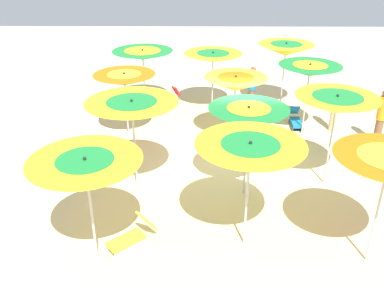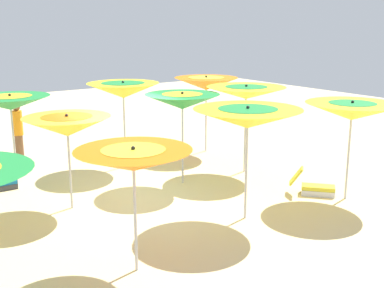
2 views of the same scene
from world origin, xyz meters
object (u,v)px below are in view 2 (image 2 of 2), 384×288
object	(u,v)px
beach_umbrella_0	(352,111)
beach_umbrella_3	(248,118)
beach_umbrella_8	(10,103)
beachgoer_1	(18,131)
beach_umbrella_7	(67,126)
beach_umbrella_5	(123,90)
beach_umbrella_6	(134,160)
beach_umbrella_1	(246,93)
beach_umbrella_4	(182,101)
lounger_2	(314,186)
beach_umbrella_2	(206,83)

from	to	relation	value
beach_umbrella_0	beach_umbrella_3	world-z (taller)	beach_umbrella_3
beach_umbrella_8	beachgoer_1	bearing A→B (deg)	-18.78
beach_umbrella_7	beach_umbrella_5	bearing A→B (deg)	-48.80
beach_umbrella_3	beach_umbrella_6	size ratio (longest dim) A/B	1.12
beach_umbrella_3	beach_umbrella_8	world-z (taller)	beach_umbrella_3
beach_umbrella_3	beach_umbrella_5	size ratio (longest dim) A/B	0.98
beach_umbrella_1	beach_umbrella_3	size ratio (longest dim) A/B	1.01
beach_umbrella_4	lounger_2	bearing A→B (deg)	-141.51
beach_umbrella_0	beach_umbrella_6	distance (m)	5.91
beach_umbrella_5	beachgoer_1	bearing A→B (deg)	46.23
beach_umbrella_5	beach_umbrella_3	bearing A→B (deg)	-177.33
lounger_2	beachgoer_1	xyz separation A→B (m)	(7.23, 5.06, 0.75)
beach_umbrella_8	lounger_2	xyz separation A→B (m)	(-5.01, -5.81, -1.98)
beach_umbrella_5	beach_umbrella_0	bearing A→B (deg)	-151.35
beach_umbrella_0	beach_umbrella_8	distance (m)	8.41
beach_umbrella_0	beach_umbrella_8	size ratio (longest dim) A/B	0.99
beach_umbrella_6	beach_umbrella_4	bearing A→B (deg)	-43.90
beach_umbrella_4	beach_umbrella_7	bearing A→B (deg)	90.77
beach_umbrella_3	beach_umbrella_6	bearing A→B (deg)	102.30
beach_umbrella_1	lounger_2	distance (m)	3.23
beach_umbrella_0	beach_umbrella_7	world-z (taller)	beach_umbrella_0
beach_umbrella_3	beach_umbrella_2	bearing A→B (deg)	-28.64
beach_umbrella_3	lounger_2	xyz separation A→B (m)	(0.16, -2.41, -2.02)
beach_umbrella_5	beach_umbrella_8	xyz separation A→B (m)	(0.09, 3.16, -0.09)
beach_umbrella_1	beachgoer_1	distance (m)	6.99
beach_umbrella_3	beach_umbrella_8	xyz separation A→B (m)	(5.17, 3.40, -0.04)
beach_umbrella_7	beach_umbrella_8	distance (m)	2.46
beach_umbrella_6	beach_umbrella_7	bearing A→B (deg)	-3.88
beach_umbrella_1	beach_umbrella_7	bearing A→B (deg)	88.34
beach_umbrella_0	beach_umbrella_1	distance (m)	3.18
lounger_2	beach_umbrella_8	bearing A→B (deg)	-172.01
beach_umbrella_2	lounger_2	size ratio (longest dim) A/B	2.32
beach_umbrella_7	beach_umbrella_3	bearing A→B (deg)	-134.38
beach_umbrella_5	beach_umbrella_2	bearing A→B (deg)	-88.68
beach_umbrella_6	lounger_2	xyz separation A→B (m)	(0.83, -5.50, -1.76)
beach_umbrella_1	beach_umbrella_6	world-z (taller)	beach_umbrella_1
beachgoer_1	beach_umbrella_8	bearing A→B (deg)	174.22
beach_umbrella_4	beach_umbrella_3	bearing A→B (deg)	174.21
beach_umbrella_0	beach_umbrella_7	bearing A→B (deg)	59.87
beach_umbrella_2	beach_umbrella_3	distance (m)	5.87
beach_umbrella_1	beach_umbrella_2	size ratio (longest dim) A/B	1.00
beach_umbrella_3	beach_umbrella_5	world-z (taller)	beach_umbrella_5
beach_umbrella_7	beachgoer_1	xyz separation A→B (m)	(4.60, -0.21, -0.97)
beach_umbrella_3	beach_umbrella_8	size ratio (longest dim) A/B	1.02
beach_umbrella_0	beach_umbrella_1	bearing A→B (deg)	9.13
beach_umbrella_1	beach_umbrella_6	bearing A→B (deg)	121.57
beach_umbrella_0	beach_umbrella_1	xyz separation A→B (m)	(3.14, 0.50, 0.12)
beach_umbrella_2	beach_umbrella_5	bearing A→B (deg)	91.32
beach_umbrella_3	beach_umbrella_4	xyz separation A→B (m)	(2.83, -0.29, -0.04)
beach_umbrella_2	beach_umbrella_6	xyz separation A→B (m)	(-5.83, 5.90, -0.28)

